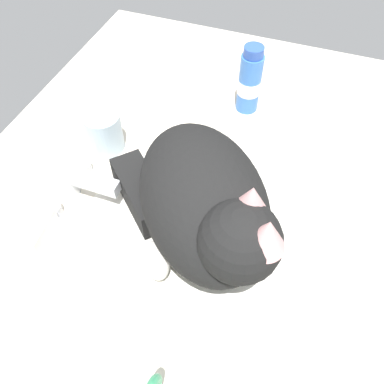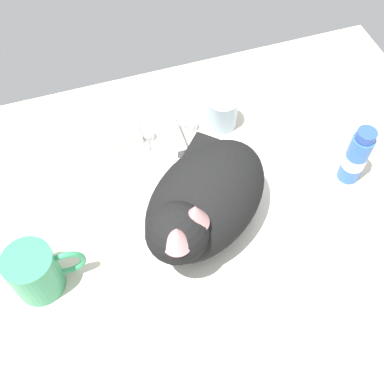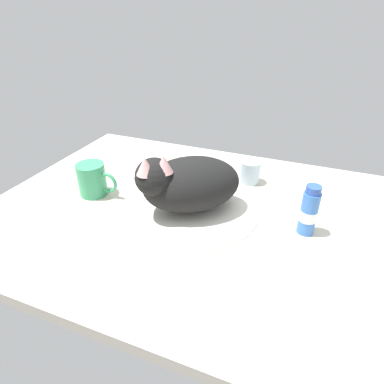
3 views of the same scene
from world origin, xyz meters
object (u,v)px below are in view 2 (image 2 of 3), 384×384
cat (201,203)px  toothpaste_bottle (356,157)px  rinse_cup (222,113)px  soap_bar (123,136)px  faucet (171,131)px  coffee_mug (36,272)px

cat → toothpaste_bottle: size_ratio=2.37×
cat → rinse_cup: cat is taller
cat → rinse_cup: (12.17, 22.14, -4.99)cm
toothpaste_bottle → soap_bar: bearing=151.5°
faucet → toothpaste_bottle: bearing=-33.6°
rinse_cup → toothpaste_bottle: bearing=-47.3°
soap_bar → toothpaste_bottle: toothpaste_bottle is taller
rinse_cup → soap_bar: rinse_cup is taller
faucet → soap_bar: bearing=170.7°
cat → soap_bar: size_ratio=4.63×
coffee_mug → soap_bar: bearing=51.4°
coffee_mug → soap_bar: 32.16cm
faucet → coffee_mug: 37.85cm
coffee_mug → rinse_cup: bearing=30.6°
coffee_mug → toothpaste_bottle: toothpaste_bottle is taller
faucet → rinse_cup: bearing=2.8°
cat → soap_bar: 25.35cm
faucet → soap_bar: (-9.54, 1.56, 0.14)cm
cat → coffee_mug: bearing=-176.2°
soap_bar → toothpaste_bottle: (39.14, -21.22, 3.49)cm
rinse_cup → toothpaste_bottle: 27.57cm
faucet → cat: cat is taller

